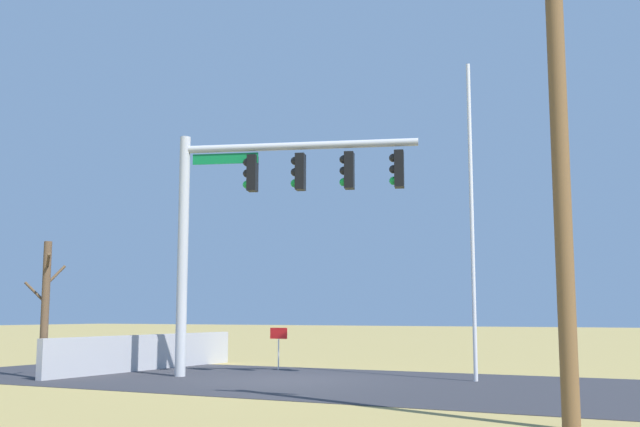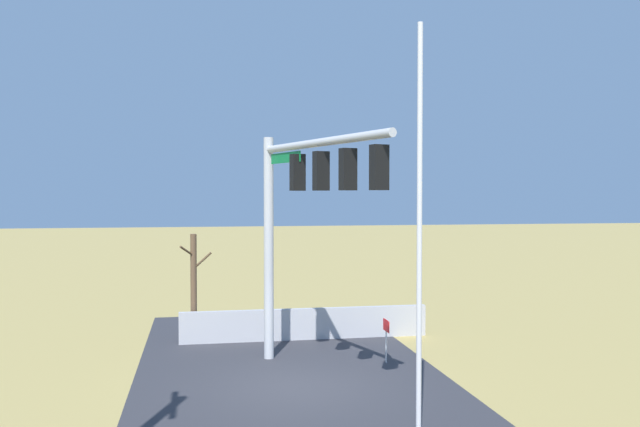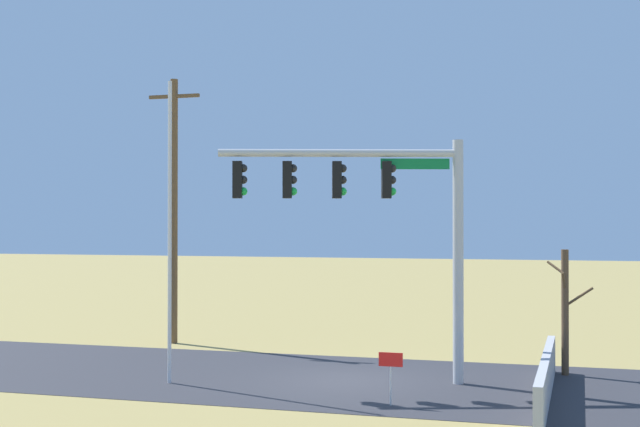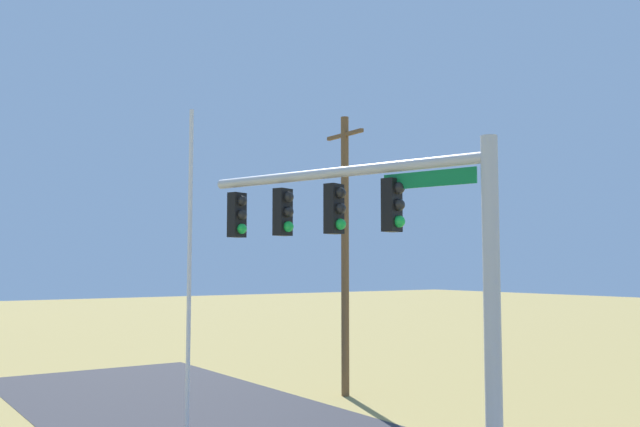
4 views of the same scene
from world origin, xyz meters
name	(u,v)px [view 4 (image 4 of 4)]	position (x,y,z in m)	size (l,w,h in m)	color
signal_mast	(383,245)	(0.97, -0.28, 4.59)	(6.11, 2.16, 6.36)	#B2B5BA
flagpole	(189,277)	(-4.33, -1.70, 3.96)	(0.10, 0.10, 7.92)	silver
utility_pole	(345,249)	(-7.63, 5.30, 4.78)	(1.90, 0.26, 9.23)	brown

